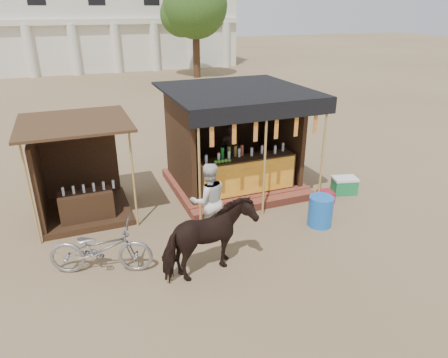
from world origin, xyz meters
TOP-DOWN VIEW (x-y plane):
  - ground at (0.00, 0.00)m, footprint 120.00×120.00m
  - main_stall at (1.00, 3.36)m, footprint 3.60×3.61m
  - secondary_stall at (-3.17, 3.24)m, footprint 2.40×2.40m
  - cow at (-1.01, -0.19)m, footprint 1.91×1.21m
  - motorbike at (-2.89, 0.65)m, footprint 2.06×1.27m
  - bystander at (-0.53, 1.18)m, footprint 0.84×0.66m
  - blue_barrel at (2.02, 0.62)m, footprint 0.60×0.60m
  - red_crate at (2.86, 1.59)m, footprint 0.39×0.42m
  - cooler at (3.63, 1.85)m, footprint 0.73×0.59m
  - background_building at (-2.00, 29.94)m, footprint 26.00×7.45m
  - tree at (5.81, 22.14)m, footprint 4.50×4.40m

SIDE VIEW (x-z plane):
  - ground at x=0.00m, z-range 0.00..0.00m
  - red_crate at x=2.86m, z-range 0.00..0.29m
  - cooler at x=3.63m, z-range 0.00..0.46m
  - blue_barrel at x=2.02m, z-range 0.00..0.72m
  - motorbike at x=-2.89m, z-range 0.00..1.02m
  - cow at x=-1.01m, z-range 0.00..1.49m
  - secondary_stall at x=-3.17m, z-range -0.34..2.04m
  - bystander at x=-0.53m, z-range 0.00..1.71m
  - main_stall at x=1.00m, z-range -0.37..2.41m
  - background_building at x=-2.00m, z-range -0.11..8.07m
  - tree at x=5.81m, z-range 1.13..8.13m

